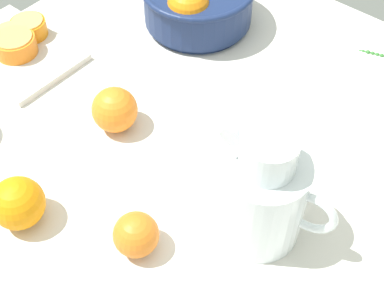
{
  "coord_description": "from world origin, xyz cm",
  "views": [
    {
      "loc": [
        32.44,
        -45.71,
        70.43
      ],
      "look_at": [
        -2.6,
        -3.94,
        7.18
      ],
      "focal_mm": 52.13,
      "sensor_mm": 36.0,
      "label": 1
    }
  ],
  "objects_px": {
    "fruit_bowl": "(197,2)",
    "loose_orange_1": "(115,110)",
    "orange_half_0": "(15,45)",
    "orange_half_2": "(12,39)",
    "cutting_board": "(15,52)",
    "juice_pitcher": "(262,199)",
    "loose_orange_0": "(18,203)",
    "orange_half_1": "(29,28)",
    "loose_orange_3": "(136,234)"
  },
  "relations": [
    {
      "from": "orange_half_2",
      "to": "loose_orange_1",
      "type": "xyz_separation_m",
      "value": [
        0.29,
        -0.01,
        0.01
      ]
    },
    {
      "from": "fruit_bowl",
      "to": "cutting_board",
      "type": "height_order",
      "value": "fruit_bowl"
    },
    {
      "from": "cutting_board",
      "to": "loose_orange_0",
      "type": "relative_size",
      "value": 3.13
    },
    {
      "from": "orange_half_0",
      "to": "loose_orange_3",
      "type": "distance_m",
      "value": 0.49
    },
    {
      "from": "orange_half_2",
      "to": "loose_orange_3",
      "type": "height_order",
      "value": "loose_orange_3"
    },
    {
      "from": "orange_half_0",
      "to": "orange_half_2",
      "type": "height_order",
      "value": "same"
    },
    {
      "from": "orange_half_0",
      "to": "loose_orange_0",
      "type": "relative_size",
      "value": 1.0
    },
    {
      "from": "fruit_bowl",
      "to": "orange_half_2",
      "type": "height_order",
      "value": "fruit_bowl"
    },
    {
      "from": "cutting_board",
      "to": "loose_orange_3",
      "type": "relative_size",
      "value": 3.76
    },
    {
      "from": "loose_orange_1",
      "to": "loose_orange_3",
      "type": "xyz_separation_m",
      "value": [
        0.19,
        -0.15,
        -0.01
      ]
    },
    {
      "from": "orange_half_2",
      "to": "loose_orange_1",
      "type": "bearing_deg",
      "value": -2.55
    },
    {
      "from": "orange_half_1",
      "to": "loose_orange_3",
      "type": "height_order",
      "value": "loose_orange_3"
    },
    {
      "from": "juice_pitcher",
      "to": "cutting_board",
      "type": "xyz_separation_m",
      "value": [
        -0.59,
        0.02,
        -0.07
      ]
    },
    {
      "from": "cutting_board",
      "to": "orange_half_1",
      "type": "distance_m",
      "value": 0.06
    },
    {
      "from": "orange_half_1",
      "to": "fruit_bowl",
      "type": "bearing_deg",
      "value": 48.72
    },
    {
      "from": "fruit_bowl",
      "to": "orange_half_0",
      "type": "bearing_deg",
      "value": -123.2
    },
    {
      "from": "orange_half_2",
      "to": "loose_orange_0",
      "type": "xyz_separation_m",
      "value": [
        0.32,
        -0.24,
        0.01
      ]
    },
    {
      "from": "orange_half_0",
      "to": "orange_half_2",
      "type": "relative_size",
      "value": 1.15
    },
    {
      "from": "fruit_bowl",
      "to": "loose_orange_0",
      "type": "bearing_deg",
      "value": -78.98
    },
    {
      "from": "juice_pitcher",
      "to": "loose_orange_0",
      "type": "distance_m",
      "value": 0.35
    },
    {
      "from": "fruit_bowl",
      "to": "juice_pitcher",
      "type": "height_order",
      "value": "juice_pitcher"
    },
    {
      "from": "orange_half_2",
      "to": "loose_orange_3",
      "type": "distance_m",
      "value": 0.51
    },
    {
      "from": "loose_orange_0",
      "to": "loose_orange_1",
      "type": "xyz_separation_m",
      "value": [
        -0.03,
        0.22,
        -0.0
      ]
    },
    {
      "from": "orange_half_2",
      "to": "orange_half_0",
      "type": "bearing_deg",
      "value": -22.44
    },
    {
      "from": "fruit_bowl",
      "to": "orange_half_0",
      "type": "xyz_separation_m",
      "value": [
        -0.2,
        -0.3,
        -0.02
      ]
    },
    {
      "from": "fruit_bowl",
      "to": "juice_pitcher",
      "type": "xyz_separation_m",
      "value": [
        0.38,
        -0.32,
        0.02
      ]
    },
    {
      "from": "fruit_bowl",
      "to": "loose_orange_1",
      "type": "height_order",
      "value": "fruit_bowl"
    },
    {
      "from": "orange_half_2",
      "to": "loose_orange_3",
      "type": "bearing_deg",
      "value": -18.62
    },
    {
      "from": "orange_half_1",
      "to": "loose_orange_1",
      "type": "bearing_deg",
      "value": -10.72
    },
    {
      "from": "cutting_board",
      "to": "loose_orange_0",
      "type": "xyz_separation_m",
      "value": [
        0.31,
        -0.23,
        0.03
      ]
    },
    {
      "from": "fruit_bowl",
      "to": "cutting_board",
      "type": "bearing_deg",
      "value": -124.83
    },
    {
      "from": "cutting_board",
      "to": "loose_orange_0",
      "type": "height_order",
      "value": "loose_orange_0"
    },
    {
      "from": "cutting_board",
      "to": "juice_pitcher",
      "type": "bearing_deg",
      "value": -1.67
    },
    {
      "from": "orange_half_1",
      "to": "orange_half_2",
      "type": "height_order",
      "value": "orange_half_2"
    },
    {
      "from": "juice_pitcher",
      "to": "loose_orange_0",
      "type": "height_order",
      "value": "juice_pitcher"
    },
    {
      "from": "juice_pitcher",
      "to": "fruit_bowl",
      "type": "bearing_deg",
      "value": 140.19
    },
    {
      "from": "cutting_board",
      "to": "orange_half_1",
      "type": "relative_size",
      "value": 3.61
    },
    {
      "from": "fruit_bowl",
      "to": "loose_orange_3",
      "type": "distance_m",
      "value": 0.53
    },
    {
      "from": "orange_half_1",
      "to": "loose_orange_3",
      "type": "relative_size",
      "value": 1.04
    },
    {
      "from": "loose_orange_1",
      "to": "loose_orange_3",
      "type": "relative_size",
      "value": 1.18
    },
    {
      "from": "loose_orange_3",
      "to": "cutting_board",
      "type": "bearing_deg",
      "value": 161.91
    },
    {
      "from": "orange_half_0",
      "to": "loose_orange_1",
      "type": "bearing_deg",
      "value": -1.06
    },
    {
      "from": "juice_pitcher",
      "to": "loose_orange_0",
      "type": "relative_size",
      "value": 2.56
    },
    {
      "from": "juice_pitcher",
      "to": "loose_orange_1",
      "type": "height_order",
      "value": "juice_pitcher"
    },
    {
      "from": "fruit_bowl",
      "to": "cutting_board",
      "type": "relative_size",
      "value": 0.92
    },
    {
      "from": "fruit_bowl",
      "to": "orange_half_0",
      "type": "distance_m",
      "value": 0.36
    },
    {
      "from": "orange_half_0",
      "to": "orange_half_2",
      "type": "xyz_separation_m",
      "value": [
        -0.02,
        0.01,
        -0.0
      ]
    },
    {
      "from": "loose_orange_1",
      "to": "juice_pitcher",
      "type": "bearing_deg",
      "value": -2.17
    },
    {
      "from": "fruit_bowl",
      "to": "loose_orange_3",
      "type": "xyz_separation_m",
      "value": [
        0.27,
        -0.45,
        -0.02
      ]
    },
    {
      "from": "orange_half_2",
      "to": "cutting_board",
      "type": "bearing_deg",
      "value": -45.85
    }
  ]
}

